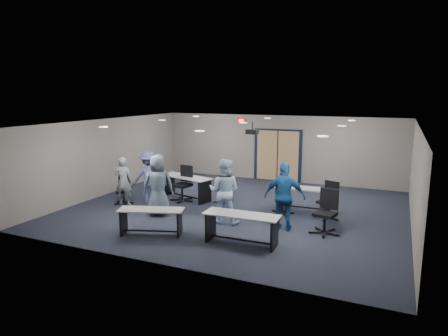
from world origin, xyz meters
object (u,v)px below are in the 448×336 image
at_px(person_gray, 124,181).
at_px(person_plaid, 158,185).
at_px(person_navy, 285,196).
at_px(table_back_left, 186,183).
at_px(person_back, 149,177).
at_px(chair_back_d, 327,200).
at_px(table_front_left, 151,217).
at_px(table_front_right, 242,224).
at_px(chair_back_b, 223,189).
at_px(chair_back_c, 283,197).
at_px(person_lightblue, 224,191).
at_px(chair_loose_right, 325,212).
at_px(table_back_right, 304,195).
at_px(chair_back_a, 182,184).
at_px(chair_loose_left, 123,190).

xyz_separation_m(person_gray, person_plaid, (1.63, -0.48, 0.12)).
relative_size(person_gray, person_navy, 0.87).
height_order(table_back_left, person_back, person_back).
xyz_separation_m(chair_back_d, person_navy, (-0.88, -1.46, 0.38)).
bearing_deg(person_plaid, table_front_left, 88.18).
bearing_deg(table_back_left, table_front_right, -28.48).
xyz_separation_m(chair_back_b, chair_back_c, (2.12, -0.39, 0.05)).
distance_m(table_back_left, person_lightblue, 2.91).
relative_size(chair_loose_right, person_gray, 0.73).
distance_m(table_front_right, table_back_right, 3.47).
distance_m(table_front_right, person_gray, 5.02).
height_order(person_navy, person_back, person_navy).
height_order(table_front_right, chair_back_b, chair_back_b).
height_order(chair_back_a, person_plaid, person_plaid).
relative_size(table_front_right, chair_loose_right, 1.60).
height_order(table_back_left, person_lightblue, person_lightblue).
xyz_separation_m(chair_back_b, person_navy, (2.54, -1.74, 0.44)).
distance_m(chair_back_c, person_lightblue, 1.98).
bearing_deg(chair_back_c, person_navy, -89.41).
height_order(table_back_right, chair_loose_right, chair_loose_right).
bearing_deg(table_back_left, person_back, -118.11).
relative_size(table_front_right, person_plaid, 1.01).
bearing_deg(chair_back_b, table_front_left, -81.63).
bearing_deg(person_navy, chair_back_d, -128.44).
distance_m(person_plaid, person_lightblue, 2.09).
bearing_deg(chair_loose_left, person_navy, -27.91).
distance_m(chair_back_c, person_back, 4.41).
relative_size(chair_back_c, chair_back_d, 0.98).
relative_size(table_back_right, person_lightblue, 0.98).
bearing_deg(person_gray, chair_loose_left, -58.45).
bearing_deg(person_plaid, person_back, -73.95).
bearing_deg(table_front_left, person_back, 105.96).
xyz_separation_m(chair_back_b, person_plaid, (-1.24, -1.98, 0.44)).
xyz_separation_m(chair_back_b, chair_back_d, (3.41, -0.29, 0.06)).
bearing_deg(chair_back_a, person_gray, -132.23).
relative_size(chair_back_c, person_lightblue, 0.58).
height_order(table_front_left, chair_back_a, chair_back_a).
bearing_deg(table_front_right, chair_back_b, 119.33).
xyz_separation_m(table_back_right, person_plaid, (-3.85, -2.23, 0.42)).
bearing_deg(chair_back_c, table_front_right, -111.76).
bearing_deg(chair_loose_right, person_back, -174.74).
distance_m(table_back_right, person_navy, 2.04).
distance_m(chair_back_c, chair_back_d, 1.30).
distance_m(table_back_left, chair_back_a, 0.29).
relative_size(chair_back_c, person_back, 0.61).
xyz_separation_m(chair_back_a, chair_back_d, (4.79, 0.03, -0.06)).
distance_m(chair_back_b, chair_loose_left, 3.28).
xyz_separation_m(table_front_right, chair_back_a, (-3.24, 2.82, 0.09)).
bearing_deg(table_front_left, table_front_right, -11.15).
xyz_separation_m(table_back_left, chair_loose_left, (-1.57, -1.36, -0.08)).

